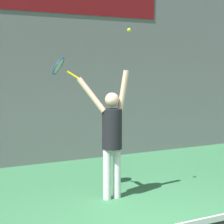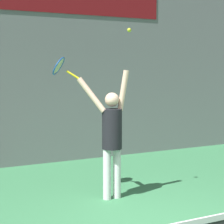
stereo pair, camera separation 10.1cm
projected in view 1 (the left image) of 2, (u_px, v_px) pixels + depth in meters
back_wall at (48, 51)px, 8.95m from camera, size 18.00×0.10×5.00m
tennis_player at (112, 133)px, 6.52m from camera, size 0.80×0.48×2.10m
tennis_racket at (60, 67)px, 6.46m from camera, size 0.46×0.40×0.36m
tennis_ball at (129, 30)px, 6.36m from camera, size 0.06×0.06×0.06m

